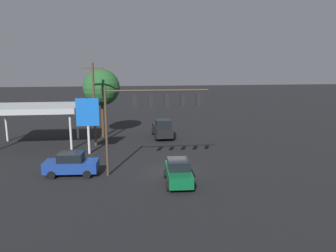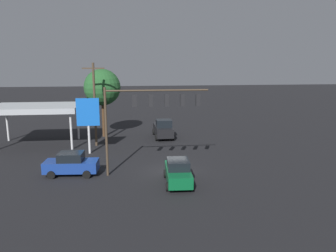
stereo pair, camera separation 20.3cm
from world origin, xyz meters
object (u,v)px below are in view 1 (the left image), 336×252
at_px(price_sign, 88,115).
at_px(street_tree, 101,88).
at_px(traffic_signal_assembly, 150,107).
at_px(sedan_far, 71,164).
at_px(sedan_waiting, 178,172).
at_px(pickup_parked, 163,129).
at_px(utility_pole, 94,103).

distance_m(price_sign, street_tree, 8.00).
bearing_deg(street_tree, traffic_signal_assembly, 108.66).
xyz_separation_m(price_sign, sedan_far, (0.74, 6.48, -3.13)).
distance_m(sedan_waiting, pickup_parked, 15.70).
bearing_deg(pickup_parked, price_sign, -54.75).
bearing_deg(price_sign, sedan_waiting, 129.53).
height_order(pickup_parked, street_tree, street_tree).
xyz_separation_m(traffic_signal_assembly, sedan_far, (6.56, -0.46, -4.74)).
height_order(sedan_far, street_tree, street_tree).
xyz_separation_m(pickup_parked, street_tree, (7.39, -1.48, 5.08)).
height_order(traffic_signal_assembly, sedan_waiting, traffic_signal_assembly).
distance_m(sedan_waiting, sedan_far, 9.10).
height_order(price_sign, street_tree, street_tree).
bearing_deg(utility_pole, pickup_parked, -159.01).
distance_m(traffic_signal_assembly, utility_pole, 11.50).
bearing_deg(street_tree, sedan_waiting, 112.05).
distance_m(utility_pole, price_sign, 3.28).
bearing_deg(sedan_far, street_tree, -92.38).
distance_m(utility_pole, street_tree, 4.72).
bearing_deg(street_tree, utility_pole, 83.54).
height_order(traffic_signal_assembly, pickup_parked, traffic_signal_assembly).
bearing_deg(traffic_signal_assembly, sedan_far, -4.04).
distance_m(traffic_signal_assembly, sedan_far, 8.11).
xyz_separation_m(sedan_waiting, sedan_far, (8.59, -3.02, 0.00)).
height_order(price_sign, sedan_far, price_sign).
bearing_deg(sedan_far, sedan_waiting, 164.79).
xyz_separation_m(price_sign, sedan_waiting, (-7.84, 9.51, -3.13)).
distance_m(traffic_signal_assembly, pickup_parked, 14.12).
bearing_deg(price_sign, utility_pole, -96.79).
xyz_separation_m(utility_pole, pickup_parked, (-7.90, -3.03, -3.79)).
bearing_deg(sedan_far, traffic_signal_assembly, -179.86).
xyz_separation_m(traffic_signal_assembly, price_sign, (5.82, -6.95, -1.61)).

